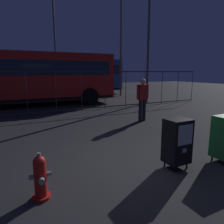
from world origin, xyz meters
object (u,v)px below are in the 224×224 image
Objects in this scene: newspaper_box_secondary at (177,141)px; bus_near at (20,76)px; pedestrian at (143,97)px; street_light_far_right at (54,33)px; fire_hydrant at (40,177)px; street_light_near_right at (149,34)px; street_light_far_left at (121,36)px; bus_far at (60,75)px.

newspaper_box_secondary is 0.10× the size of bus_near.
street_light_far_right is at bearing 96.22° from pedestrian.
street_light_near_right reaches higher than fire_hydrant.
street_light_far_left is (8.20, 11.94, 4.36)m from fire_hydrant.
bus_near is at bearing 101.80° from newspaper_box_secondary.
pedestrian is at bearing 39.18° from fire_hydrant.
bus_near is at bearing 162.18° from street_light_near_right.
street_light_near_right is 4.39m from street_light_far_left.
bus_near is at bearing -131.16° from bus_far.
pedestrian is 0.20× the size of street_light_far_right.
bus_far is (1.21, 14.39, 1.14)m from newspaper_box_secondary.
newspaper_box_secondary is 0.14× the size of street_light_near_right.
bus_near is 5.61m from street_light_far_right.
bus_far reaches higher than fire_hydrant.
bus_far is at bearing 74.88° from fire_hydrant.
street_light_far_right is (-0.45, -0.65, 3.12)m from bus_far.
pedestrian is 10.64m from bus_far.
street_light_far_left reaches higher than fire_hydrant.
street_light_far_left is at bearing 55.52° from fire_hydrant.
street_light_near_right is (3.16, 3.97, 3.23)m from pedestrian.
bus_near is 7.86m from street_light_near_right.
bus_far is 3.22m from street_light_far_right.
pedestrian is 9.84m from street_light_far_left.
street_light_far_right is at bearing 125.42° from street_light_near_right.
street_light_far_left is 5.09m from street_light_far_right.
bus_near is 1.28× the size of street_light_far_left.
bus_far is at bearing 55.09° from street_light_far_right.
bus_near is 8.48m from street_light_far_left.
bus_near is (0.54, 9.91, 1.36)m from fire_hydrant.
bus_far is 1.25× the size of street_light_far_right.
street_light_far_right is at bearing 75.98° from fire_hydrant.
street_light_far_right is at bearing 86.86° from newspaper_box_secondary.
bus_far is 1.47× the size of street_light_near_right.
street_light_far_left is (3.72, 8.29, 3.77)m from pedestrian.
street_light_far_left is (4.35, -2.30, 3.01)m from bus_far.
fire_hydrant is 14.82m from bus_far.
street_light_near_right is at bearing -54.58° from street_light_far_right.
newspaper_box_secondary is 0.10× the size of bus_far.
bus_far is 1.29× the size of street_light_far_left.
street_light_near_right reaches higher than bus_near.
pedestrian is 7.43m from bus_near.
fire_hydrant is at bearing -108.96° from bus_far.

